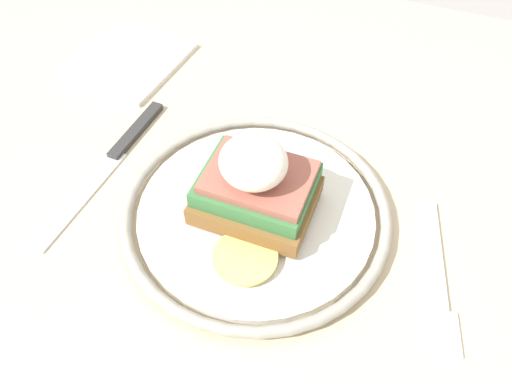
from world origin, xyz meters
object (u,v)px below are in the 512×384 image
object	(u,v)px
napkin	(129,60)
fork	(439,281)
sandwich	(256,185)
plate	(256,212)
knife	(114,157)

from	to	relation	value
napkin	fork	bearing A→B (deg)	156.60
sandwich	plate	bearing A→B (deg)	-92.06
plate	sandwich	distance (m)	0.04
knife	napkin	distance (m)	0.16
sandwich	napkin	size ratio (longest dim) A/B	0.95
knife	napkin	size ratio (longest dim) A/B	1.61
plate	napkin	world-z (taller)	plate
plate	sandwich	world-z (taller)	sandwich
sandwich	knife	xyz separation A→B (m)	(0.16, -0.02, -0.04)
plate	napkin	distance (m)	0.27
fork	knife	distance (m)	0.32
sandwich	knife	bearing A→B (deg)	-6.04
fork	napkin	xyz separation A→B (m)	(0.38, -0.17, 0.00)
fork	napkin	bearing A→B (deg)	-23.40
fork	knife	world-z (taller)	knife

